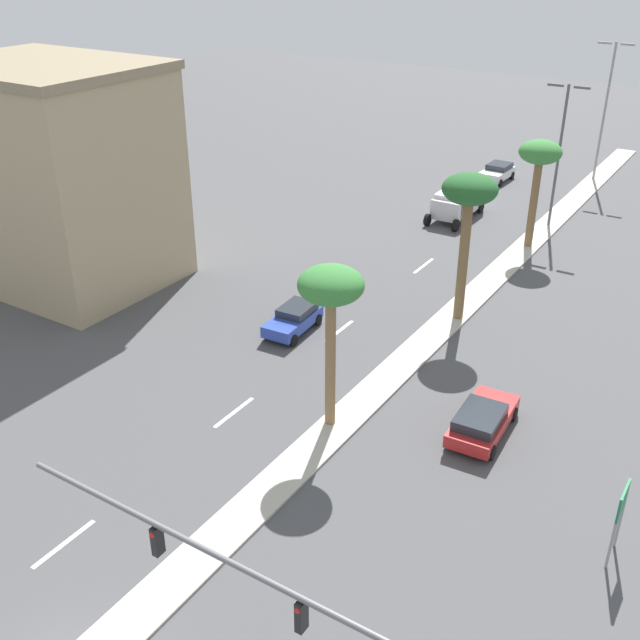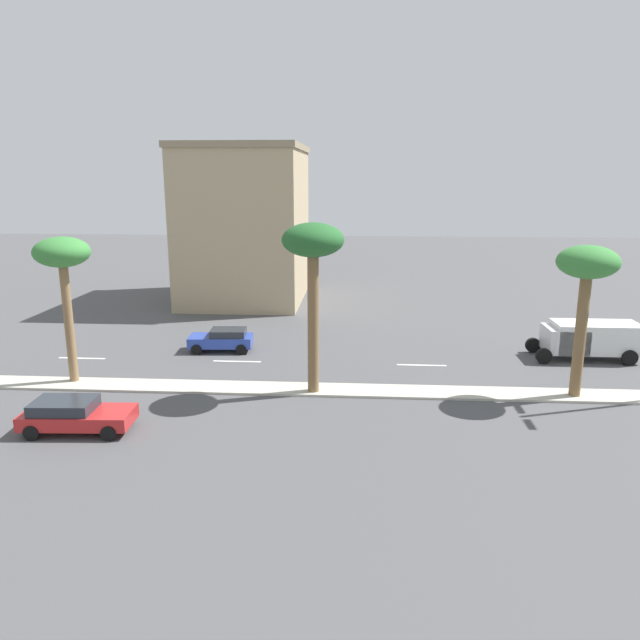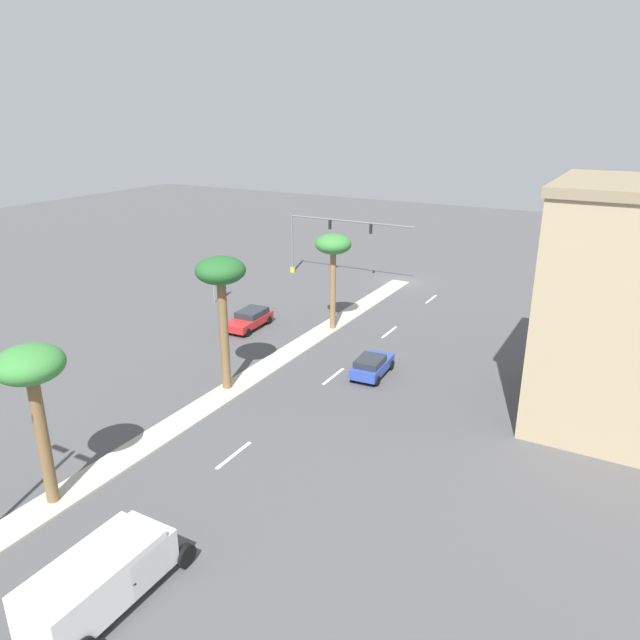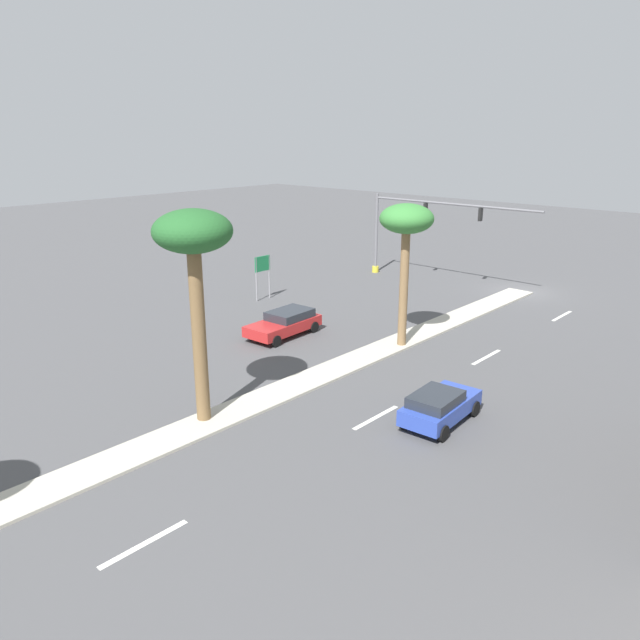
{
  "view_description": "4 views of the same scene",
  "coord_description": "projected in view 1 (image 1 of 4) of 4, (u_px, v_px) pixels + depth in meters",
  "views": [
    {
      "loc": [
        14.07,
        -8.17,
        19.59
      ],
      "look_at": [
        -2.96,
        18.61,
        3.1
      ],
      "focal_mm": 42.32,
      "sensor_mm": 36.0,
      "label": 1
    },
    {
      "loc": [
        28.44,
        30.17,
        10.52
      ],
      "look_at": [
        -2.12,
        28.11,
        3.15
      ],
      "focal_mm": 33.72,
      "sensor_mm": 36.0,
      "label": 2
    },
    {
      "loc": [
        -20.86,
        54.06,
        16.32
      ],
      "look_at": [
        -2.16,
        20.6,
        2.7
      ],
      "focal_mm": 33.2,
      "sensor_mm": 36.0,
      "label": 3
    },
    {
      "loc": [
        -17.97,
        41.17,
        11.1
      ],
      "look_at": [
        0.49,
        20.9,
        2.57
      ],
      "focal_mm": 34.33,
      "sensor_mm": 36.0,
      "label": 4
    }
  ],
  "objects": [
    {
      "name": "ground_plane",
      "position": [
        449.0,
        320.0,
        42.45
      ],
      "size": [
        160.0,
        160.0,
        0.0
      ],
      "primitive_type": "plane",
      "color": "#4C4C4F"
    },
    {
      "name": "median_curb",
      "position": [
        499.0,
        272.0,
        48.31
      ],
      "size": [
        1.8,
        70.76,
        0.12
      ],
      "primitive_type": "cube",
      "color": "#B7B2A3",
      "rests_on": "ground"
    },
    {
      "name": "lane_stripe_rear",
      "position": [
        64.0,
        544.0,
        27.02
      ],
      "size": [
        0.2,
        2.8,
        0.01
      ],
      "primitive_type": "cube",
      "color": "silver",
      "rests_on": "ground"
    },
    {
      "name": "lane_stripe_right",
      "position": [
        234.0,
        412.0,
        34.36
      ],
      "size": [
        0.2,
        2.8,
        0.01
      ],
      "primitive_type": "cube",
      "color": "silver",
      "rests_on": "ground"
    },
    {
      "name": "lane_stripe_near",
      "position": [
        339.0,
        331.0,
        41.32
      ],
      "size": [
        0.2,
        2.8,
        0.01
      ],
      "primitive_type": "cube",
      "color": "silver",
      "rests_on": "ground"
    },
    {
      "name": "lane_stripe_front",
      "position": [
        424.0,
        266.0,
        49.31
      ],
      "size": [
        0.2,
        2.8,
        0.01
      ],
      "primitive_type": "cube",
      "color": "silver",
      "rests_on": "ground"
    },
    {
      "name": "directional_road_sign",
      "position": [
        621.0,
        509.0,
        25.49
      ],
      "size": [
        0.1,
        1.31,
        3.02
      ],
      "color": "gray",
      "rests_on": "ground"
    },
    {
      "name": "commercial_building",
      "position": [
        56.0,
        175.0,
        44.91
      ],
      "size": [
        12.83,
        10.0,
        13.04
      ],
      "color": "tan",
      "rests_on": "ground"
    },
    {
      "name": "palm_tree_rear",
      "position": [
        331.0,
        293.0,
        30.55
      ],
      "size": [
        2.76,
        2.76,
        7.48
      ],
      "color": "olive",
      "rests_on": "median_curb"
    },
    {
      "name": "palm_tree_mid",
      "position": [
        469.0,
        198.0,
        39.35
      ],
      "size": [
        2.94,
        2.94,
        8.29
      ],
      "color": "brown",
      "rests_on": "median_curb"
    },
    {
      "name": "palm_tree_right",
      "position": [
        540.0,
        158.0,
        49.4
      ],
      "size": [
        2.82,
        2.82,
        7.3
      ],
      "color": "brown",
      "rests_on": "median_curb"
    },
    {
      "name": "street_lamp_front",
      "position": [
        560.0,
        145.0,
        53.17
      ],
      "size": [
        2.9,
        0.24,
        10.11
      ],
      "color": "#515459",
      "rests_on": "median_curb"
    },
    {
      "name": "street_lamp_left",
      "position": [
        606.0,
        102.0,
        63.15
      ],
      "size": [
        2.9,
        0.24,
        11.37
      ],
      "color": "gray",
      "rests_on": "median_curb"
    },
    {
      "name": "sedan_blue_near",
      "position": [
        294.0,
        319.0,
        41.01
      ],
      "size": [
        2.07,
        3.95,
        1.38
      ],
      "color": "#2D47AD",
      "rests_on": "ground"
    },
    {
      "name": "sedan_red_far",
      "position": [
        482.0,
        420.0,
        32.54
      ],
      "size": [
        2.28,
        4.63,
        1.38
      ],
      "color": "red",
      "rests_on": "ground"
    },
    {
      "name": "sedan_white_leading",
      "position": [
        497.0,
        172.0,
        65.68
      ],
      "size": [
        2.19,
        3.9,
        1.43
      ],
      "color": "silver",
      "rests_on": "ground"
    },
    {
      "name": "box_truck",
      "position": [
        457.0,
        202.0,
        56.93
      ],
      "size": [
        2.53,
        6.07,
        2.18
      ],
      "color": "silver",
      "rests_on": "ground"
    }
  ]
}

